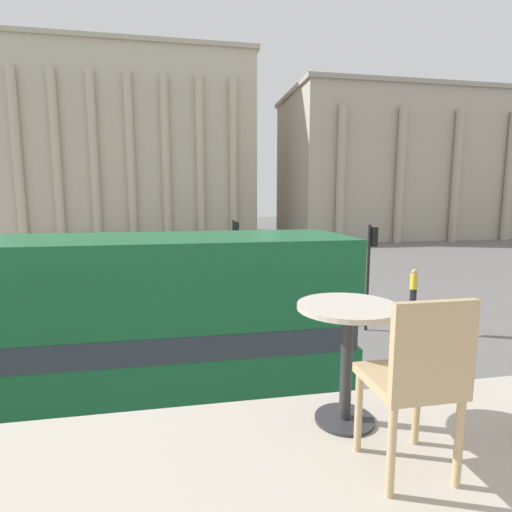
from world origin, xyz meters
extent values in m
cylinder|color=black|center=(2.12, 6.44, 0.50)|extent=(0.99, 0.22, 0.99)
cylinder|color=black|center=(2.12, 3.98, 0.50)|extent=(0.99, 0.22, 0.99)
cube|color=#196638|center=(-2.11, 5.21, 1.34)|extent=(11.26, 2.46, 1.68)
cube|color=#2D3842|center=(-2.11, 5.21, 2.40)|extent=(11.03, 2.49, 0.45)
cube|color=#196638|center=(-2.11, 5.21, 3.41)|extent=(11.26, 2.46, 1.56)
cylinder|color=#2D2D30|center=(1.28, -0.35, 3.58)|extent=(0.36, 0.36, 0.02)
cylinder|color=#2D2D30|center=(1.28, -0.35, 3.93)|extent=(0.07, 0.07, 0.68)
cylinder|color=beige|center=(1.28, -0.35, 4.28)|extent=(0.60, 0.60, 0.03)
cylinder|color=tan|center=(1.24, -0.63, 3.79)|extent=(0.04, 0.04, 0.44)
cylinder|color=tan|center=(1.58, -0.63, 3.79)|extent=(0.04, 0.04, 0.44)
cylinder|color=tan|center=(1.24, -0.97, 3.79)|extent=(0.04, 0.04, 0.44)
cylinder|color=tan|center=(1.58, -0.97, 3.79)|extent=(0.04, 0.04, 0.44)
cube|color=tan|center=(1.41, -0.80, 4.03)|extent=(0.40, 0.40, 0.05)
cube|color=tan|center=(1.41, -0.98, 4.27)|extent=(0.40, 0.04, 0.42)
cube|color=beige|center=(-4.94, 52.01, 10.71)|extent=(28.29, 15.49, 21.43)
cube|color=#B7AD93|center=(-4.94, 52.01, 21.68)|extent=(28.89, 16.09, 0.50)
cylinder|color=beige|center=(-16.26, 43.81, 9.11)|extent=(0.90, 0.90, 18.21)
cylinder|color=beige|center=(-12.49, 43.81, 9.11)|extent=(0.90, 0.90, 18.21)
cylinder|color=beige|center=(-8.71, 43.81, 9.11)|extent=(0.90, 0.90, 18.21)
cylinder|color=beige|center=(-4.94, 43.81, 9.11)|extent=(0.90, 0.90, 18.21)
cylinder|color=beige|center=(-1.17, 43.81, 9.11)|extent=(0.90, 0.90, 18.21)
cylinder|color=beige|center=(2.60, 43.81, 9.11)|extent=(0.90, 0.90, 18.21)
cylinder|color=beige|center=(6.38, 43.81, 9.11)|extent=(0.90, 0.90, 18.21)
cube|color=#B2A893|center=(30.77, 45.73, 8.54)|extent=(34.23, 14.32, 17.07)
cube|color=#A39984|center=(30.77, 45.73, 17.32)|extent=(34.83, 14.92, 0.50)
cylinder|color=#B2A893|center=(17.07, 38.12, 7.26)|extent=(0.90, 0.90, 14.51)
cylinder|color=#B2A893|center=(23.92, 38.12, 7.26)|extent=(0.90, 0.90, 14.51)
cylinder|color=#B2A893|center=(30.77, 38.12, 7.26)|extent=(0.90, 0.90, 14.51)
cylinder|color=#B2A893|center=(37.61, 38.12, 7.26)|extent=(0.90, 0.90, 14.51)
cylinder|color=black|center=(7.04, 10.96, 1.98)|extent=(0.12, 0.12, 3.96)
cube|color=black|center=(7.22, 10.96, 3.51)|extent=(0.20, 0.24, 0.70)
sphere|color=green|center=(7.33, 10.96, 3.66)|extent=(0.14, 0.14, 0.14)
cylinder|color=black|center=(3.03, 18.47, 1.88)|extent=(0.12, 0.12, 3.76)
cube|color=black|center=(3.21, 18.47, 3.31)|extent=(0.20, 0.24, 0.70)
sphere|color=green|center=(3.32, 18.47, 3.46)|extent=(0.14, 0.14, 0.14)
cylinder|color=black|center=(9.96, 30.87, 0.30)|extent=(0.60, 0.18, 0.60)
cylinder|color=black|center=(9.96, 29.12, 0.30)|extent=(0.60, 0.18, 0.60)
cylinder|color=black|center=(7.16, 30.87, 0.30)|extent=(0.60, 0.18, 0.60)
cylinder|color=black|center=(7.16, 29.12, 0.30)|extent=(0.60, 0.18, 0.60)
cube|color=#B2B5BA|center=(8.56, 29.99, 0.57)|extent=(4.20, 1.75, 0.55)
cube|color=#2D3842|center=(8.36, 29.99, 1.10)|extent=(1.89, 1.61, 0.50)
cylinder|color=#282B33|center=(10.41, 13.42, 0.43)|extent=(0.14, 0.14, 0.86)
cylinder|color=#282B33|center=(10.59, 13.42, 0.43)|extent=(0.14, 0.14, 0.86)
cylinder|color=yellow|center=(10.50, 13.42, 1.20)|extent=(0.32, 0.32, 0.68)
sphere|color=tan|center=(10.50, 13.42, 1.66)|extent=(0.23, 0.23, 0.23)
cylinder|color=#282B33|center=(2.87, 27.29, 0.43)|extent=(0.14, 0.14, 0.85)
cylinder|color=#282B33|center=(3.05, 27.29, 0.43)|extent=(0.14, 0.14, 0.85)
cylinder|color=#606638|center=(2.96, 27.29, 1.19)|extent=(0.32, 0.32, 0.68)
sphere|color=tan|center=(2.96, 27.29, 1.65)|extent=(0.23, 0.23, 0.23)
cylinder|color=#282B33|center=(-3.04, 31.16, 0.40)|extent=(0.14, 0.14, 0.79)
cylinder|color=#282B33|center=(-2.86, 31.16, 0.40)|extent=(0.14, 0.14, 0.79)
cylinder|color=#284799|center=(-2.95, 31.16, 1.10)|extent=(0.32, 0.32, 0.63)
sphere|color=tan|center=(-2.95, 31.16, 1.52)|extent=(0.21, 0.21, 0.21)
camera|label=1|loc=(0.34, -2.48, 4.92)|focal=28.00mm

